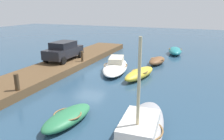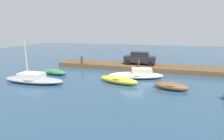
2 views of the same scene
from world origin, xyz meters
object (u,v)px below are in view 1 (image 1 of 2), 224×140
object	(u,v)px
dinghy_brown	(157,61)
mooring_post_mid_west	(17,82)
rowboat_yellow	(140,74)
parked_car	(64,51)
mooring_post_west	(82,56)
motorboat_white	(116,66)
rowboat_green	(68,117)
sailboat_grey	(140,131)
rowboat_teal	(175,51)

from	to	relation	value
dinghy_brown	mooring_post_mid_west	xyz separation A→B (m)	(11.51, -6.05, 0.74)
rowboat_yellow	parked_car	world-z (taller)	parked_car
mooring_post_west	motorboat_white	bearing A→B (deg)	94.69
rowboat_green	mooring_post_mid_west	world-z (taller)	mooring_post_mid_west
sailboat_grey	mooring_post_west	distance (m)	12.06
rowboat_green	dinghy_brown	distance (m)	12.98
sailboat_grey	rowboat_teal	xyz separation A→B (m)	(-18.30, -0.73, -0.02)
rowboat_yellow	sailboat_grey	world-z (taller)	sailboat_grey
mooring_post_west	rowboat_teal	bearing A→B (deg)	142.17
mooring_post_west	parked_car	bearing A→B (deg)	-85.88
motorboat_white	mooring_post_mid_west	world-z (taller)	mooring_post_mid_west
sailboat_grey	mooring_post_mid_west	distance (m)	7.98
rowboat_teal	mooring_post_west	world-z (taller)	mooring_post_west
motorboat_white	rowboat_teal	size ratio (longest dim) A/B	1.59
sailboat_grey	rowboat_green	distance (m)	3.51
mooring_post_mid_west	rowboat_yellow	bearing A→B (deg)	139.73
rowboat_yellow	parked_car	size ratio (longest dim) A/B	1.02
rowboat_yellow	rowboat_green	xyz separation A→B (m)	(8.00, -1.31, -0.05)
rowboat_yellow	rowboat_teal	world-z (taller)	rowboat_teal
rowboat_green	mooring_post_mid_west	bearing A→B (deg)	-99.86
sailboat_grey	rowboat_teal	distance (m)	18.31
sailboat_grey	dinghy_brown	size ratio (longest dim) A/B	2.12
parked_car	dinghy_brown	bearing A→B (deg)	116.93
motorboat_white	rowboat_yellow	xyz separation A→B (m)	(1.38, 2.51, -0.02)
dinghy_brown	mooring_post_mid_west	size ratio (longest dim) A/B	3.00
mooring_post_west	rowboat_yellow	bearing A→B (deg)	78.77
rowboat_teal	mooring_post_mid_west	size ratio (longest dim) A/B	3.84
motorboat_white	mooring_post_west	world-z (taller)	mooring_post_west
rowboat_teal	mooring_post_mid_west	world-z (taller)	mooring_post_mid_west
rowboat_yellow	dinghy_brown	size ratio (longest dim) A/B	1.38
rowboat_green	rowboat_teal	bearing A→B (deg)	178.81
sailboat_grey	dinghy_brown	xyz separation A→B (m)	(-12.90, -1.78, -0.07)
rowboat_green	mooring_post_west	distance (m)	10.12
dinghy_brown	mooring_post_west	world-z (taller)	mooring_post_west
mooring_post_west	parked_car	size ratio (longest dim) A/B	0.23
motorboat_white	mooring_post_mid_west	size ratio (longest dim) A/B	6.12
rowboat_green	dinghy_brown	world-z (taller)	dinghy_brown
motorboat_white	dinghy_brown	xyz separation A→B (m)	(-3.48, 2.92, -0.05)
sailboat_grey	rowboat_green	world-z (taller)	sailboat_grey
dinghy_brown	mooring_post_mid_west	bearing A→B (deg)	-19.44
motorboat_white	parked_car	size ratio (longest dim) A/B	1.50
rowboat_teal	mooring_post_west	bearing A→B (deg)	-46.81
mooring_post_mid_west	rowboat_teal	bearing A→B (deg)	157.24
rowboat_yellow	dinghy_brown	xyz separation A→B (m)	(-4.86, 0.41, -0.03)
mooring_post_west	rowboat_green	bearing A→B (deg)	25.36
rowboat_teal	dinghy_brown	bearing A→B (deg)	-19.95
rowboat_yellow	rowboat_teal	xyz separation A→B (m)	(-10.26, 1.46, 0.02)
motorboat_white	mooring_post_mid_west	bearing A→B (deg)	-35.12
sailboat_grey	mooring_post_mid_west	bearing A→B (deg)	-103.64
rowboat_yellow	parked_car	bearing A→B (deg)	-84.70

